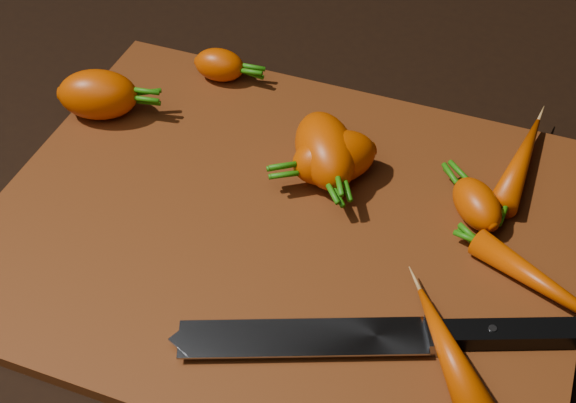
% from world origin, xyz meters
% --- Properties ---
extents(ground, '(2.00, 2.00, 0.01)m').
position_xyz_m(ground, '(0.00, 0.00, -0.01)').
color(ground, black).
extents(cutting_board, '(0.50, 0.40, 0.01)m').
position_xyz_m(cutting_board, '(0.00, 0.00, 0.01)').
color(cutting_board, '#5B280C').
rests_on(cutting_board, ground).
extents(carrot_0, '(0.09, 0.07, 0.05)m').
position_xyz_m(carrot_0, '(-0.22, 0.08, 0.04)').
color(carrot_0, '#D24400').
rests_on(carrot_0, cutting_board).
extents(carrot_1, '(0.09, 0.10, 0.05)m').
position_xyz_m(carrot_1, '(0.01, 0.07, 0.04)').
color(carrot_1, '#D24400').
rests_on(carrot_1, cutting_board).
extents(carrot_2, '(0.09, 0.09, 0.05)m').
position_xyz_m(carrot_2, '(0.02, 0.07, 0.04)').
color(carrot_2, '#D24400').
rests_on(carrot_2, cutting_board).
extents(carrot_3, '(0.05, 0.04, 0.03)m').
position_xyz_m(carrot_3, '(-0.13, 0.17, 0.03)').
color(carrot_3, '#D24400').
rests_on(carrot_3, cutting_board).
extents(carrot_4, '(0.06, 0.07, 0.03)m').
position_xyz_m(carrot_4, '(0.15, 0.06, 0.03)').
color(carrot_4, '#D24400').
rests_on(carrot_4, cutting_board).
extents(carrot_5, '(0.04, 0.13, 0.03)m').
position_xyz_m(carrot_5, '(0.18, 0.14, 0.03)').
color(carrot_5, '#D24400').
rests_on(carrot_5, cutting_board).
extents(carrot_6, '(0.13, 0.08, 0.02)m').
position_xyz_m(carrot_6, '(0.22, -0.00, 0.02)').
color(carrot_6, '#D24400').
rests_on(carrot_6, cutting_board).
extents(carrot_7, '(0.09, 0.11, 0.03)m').
position_xyz_m(carrot_7, '(0.16, -0.09, 0.03)').
color(carrot_7, '#D24400').
rests_on(carrot_7, cutting_board).
extents(knife, '(0.29, 0.14, 0.02)m').
position_xyz_m(knife, '(0.07, -0.10, 0.02)').
color(knife, gray).
rests_on(knife, cutting_board).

